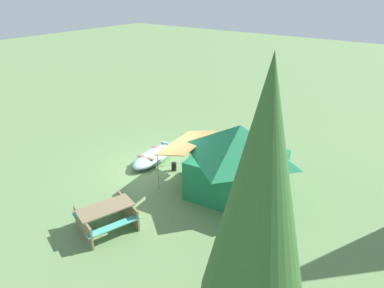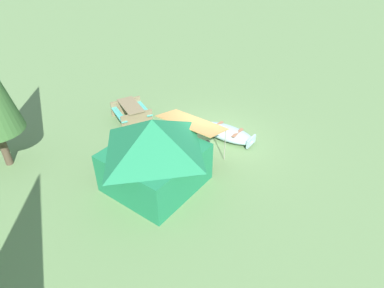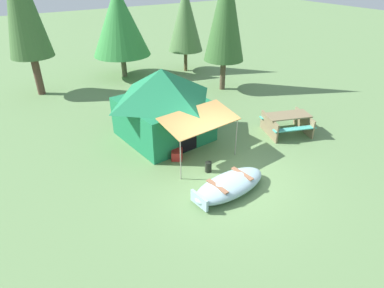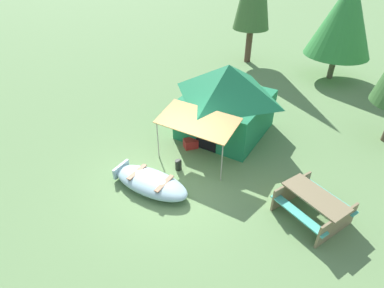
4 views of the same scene
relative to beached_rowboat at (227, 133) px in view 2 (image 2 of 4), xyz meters
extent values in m
plane|color=#648751|center=(0.36, 0.66, -0.24)|extent=(80.00, 80.00, 0.00)
ellipsoid|color=#98BAC4|center=(0.01, 0.00, -0.01)|extent=(2.59, 1.33, 0.47)
ellipsoid|color=#354144|center=(0.01, 0.00, 0.03)|extent=(2.38, 1.19, 0.17)
cube|color=#8E5C41|center=(0.51, 0.06, 0.18)|extent=(0.23, 0.81, 0.04)
cube|color=#8E5C41|center=(-0.48, -0.06, 0.18)|extent=(0.23, 0.81, 0.04)
cube|color=#98BAC4|center=(-1.12, -0.13, 0.01)|extent=(0.16, 0.67, 0.35)
cube|color=#1C7648|center=(-0.01, 4.05, 0.49)|extent=(3.10, 3.23, 1.47)
pyramid|color=#1C7648|center=(-0.01, 4.05, 1.81)|extent=(3.35, 3.49, 1.17)
cube|color=black|center=(0.16, 2.59, 0.38)|extent=(0.76, 0.12, 1.18)
cube|color=tan|center=(0.23, 1.96, 1.28)|extent=(2.64, 1.53, 0.30)
cylinder|color=gray|center=(1.46, 1.56, 0.46)|extent=(0.04, 0.04, 1.40)
cylinder|color=gray|center=(-0.87, 1.30, 0.46)|extent=(0.04, 0.04, 1.40)
cube|color=#7E6E4F|center=(4.16, 1.82, 0.51)|extent=(1.81, 1.24, 0.04)
cube|color=#48B2A0|center=(4.35, 2.38, 0.22)|extent=(1.66, 0.78, 0.04)
cube|color=#48B2A0|center=(3.97, 1.26, 0.22)|extent=(1.66, 0.78, 0.04)
cube|color=#7E6E4F|center=(4.86, 1.58, 0.12)|extent=(0.52, 1.39, 0.73)
cube|color=#7E6E4F|center=(3.47, 2.05, 0.12)|extent=(0.52, 1.39, 0.73)
cube|color=#AD2421|center=(-0.37, 2.41, -0.08)|extent=(0.55, 0.58, 0.32)
cylinder|color=black|center=(0.08, 1.19, -0.07)|extent=(0.29, 0.29, 0.35)
cylinder|color=#4E3F2F|center=(4.99, 7.12, 0.52)|extent=(0.27, 0.27, 1.52)
camera|label=1|loc=(9.66, 9.09, 6.75)|focal=32.49mm
camera|label=2|loc=(-7.20, 9.92, 7.79)|focal=31.88mm
camera|label=3|loc=(-4.98, -5.97, 5.73)|focal=30.83mm
camera|label=4|loc=(5.19, -4.69, 6.12)|focal=29.03mm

